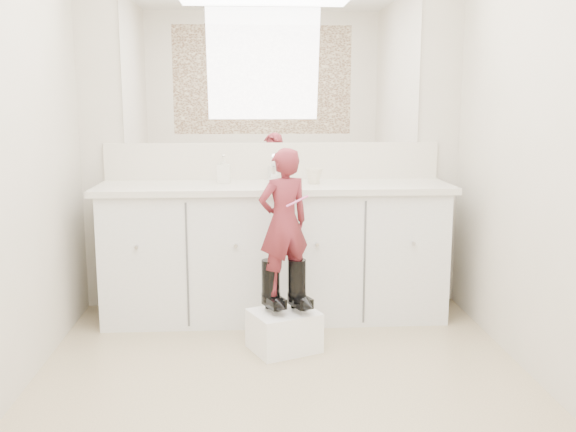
{
  "coord_description": "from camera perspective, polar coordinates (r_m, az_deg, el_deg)",
  "views": [
    {
      "loc": [
        -0.17,
        -2.9,
        1.42
      ],
      "look_at": [
        0.06,
        0.72,
        0.77
      ],
      "focal_mm": 40.0,
      "sensor_mm": 36.0,
      "label": 1
    }
  ],
  "objects": [
    {
      "name": "floor",
      "position": [
        3.24,
        -0.22,
        -15.85
      ],
      "size": [
        3.0,
        3.0,
        0.0
      ],
      "primitive_type": "plane",
      "color": "#947E61",
      "rests_on": "ground"
    },
    {
      "name": "wall_back",
      "position": [
        4.41,
        -1.37,
        7.32
      ],
      "size": [
        2.6,
        0.0,
        2.6
      ],
      "primitive_type": "plane",
      "rotation": [
        1.57,
        0.0,
        0.0
      ],
      "color": "beige",
      "rests_on": "floor"
    },
    {
      "name": "wall_front",
      "position": [
        1.43,
        3.25,
        1.27
      ],
      "size": [
        2.6,
        0.0,
        2.6
      ],
      "primitive_type": "plane",
      "rotation": [
        -1.57,
        0.0,
        0.0
      ],
      "color": "beige",
      "rests_on": "floor"
    },
    {
      "name": "wall_right",
      "position": [
        3.26,
        23.34,
        5.48
      ],
      "size": [
        0.0,
        3.0,
        3.0
      ],
      "primitive_type": "plane",
      "rotation": [
        1.57,
        0.0,
        -1.57
      ],
      "color": "beige",
      "rests_on": "floor"
    },
    {
      "name": "vanity_cabinet",
      "position": [
        4.25,
        -1.18,
        -3.36
      ],
      "size": [
        2.2,
        0.55,
        0.85
      ],
      "primitive_type": "cube",
      "color": "silver",
      "rests_on": "floor"
    },
    {
      "name": "countertop",
      "position": [
        4.15,
        -1.2,
        2.57
      ],
      "size": [
        2.28,
        0.58,
        0.04
      ],
      "primitive_type": "cube",
      "color": "beige",
      "rests_on": "vanity_cabinet"
    },
    {
      "name": "backsplash",
      "position": [
        4.41,
        -1.35,
        4.91
      ],
      "size": [
        2.28,
        0.03,
        0.25
      ],
      "primitive_type": "cube",
      "color": "beige",
      "rests_on": "countertop"
    },
    {
      "name": "mirror",
      "position": [
        4.4,
        -1.39,
        13.05
      ],
      "size": [
        2.0,
        0.02,
        1.0
      ],
      "primitive_type": "cube",
      "color": "white",
      "rests_on": "wall_back"
    },
    {
      "name": "faucet",
      "position": [
        4.31,
        -1.29,
        3.79
      ],
      "size": [
        0.08,
        0.08,
        0.1
      ],
      "primitive_type": "cylinder",
      "color": "silver",
      "rests_on": "countertop"
    },
    {
      "name": "cup",
      "position": [
        4.18,
        2.35,
        3.59
      ],
      "size": [
        0.13,
        0.13,
        0.1
      ],
      "primitive_type": "imported",
      "rotation": [
        0.0,
        0.0,
        0.25
      ],
      "color": "beige",
      "rests_on": "countertop"
    },
    {
      "name": "soap_bottle",
      "position": [
        4.21,
        -5.73,
        4.18
      ],
      "size": [
        0.09,
        0.09,
        0.19
      ],
      "primitive_type": "imported",
      "rotation": [
        0.0,
        0.0,
        -0.09
      ],
      "color": "silver",
      "rests_on": "countertop"
    },
    {
      "name": "step_stool",
      "position": [
        3.76,
        -0.36,
        -10.14
      ],
      "size": [
        0.45,
        0.42,
        0.23
      ],
      "primitive_type": "cube",
      "rotation": [
        0.0,
        0.0,
        0.41
      ],
      "color": "white",
      "rests_on": "floor"
    },
    {
      "name": "boot_left",
      "position": [
        3.69,
        -1.55,
        -6.2
      ],
      "size": [
        0.18,
        0.23,
        0.3
      ],
      "primitive_type": null,
      "rotation": [
        0.0,
        0.0,
        0.41
      ],
      "color": "black",
      "rests_on": "step_stool"
    },
    {
      "name": "boot_right",
      "position": [
        3.7,
        0.79,
        -6.16
      ],
      "size": [
        0.18,
        0.23,
        0.3
      ],
      "primitive_type": null,
      "rotation": [
        0.0,
        0.0,
        0.41
      ],
      "color": "black",
      "rests_on": "step_stool"
    },
    {
      "name": "toddler",
      "position": [
        3.61,
        -0.38,
        -0.56
      ],
      "size": [
        0.36,
        0.31,
        0.84
      ],
      "primitive_type": "imported",
      "rotation": [
        0.0,
        0.0,
        3.55
      ],
      "color": "#A83339",
      "rests_on": "step_stool"
    },
    {
      "name": "toothbrush",
      "position": [
        3.51,
        0.83,
        1.33
      ],
      "size": [
        0.13,
        0.07,
        0.06
      ],
      "primitive_type": "cylinder",
      "rotation": [
        0.0,
        1.22,
        0.41
      ],
      "color": "#D9549A",
      "rests_on": "toddler"
    }
  ]
}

